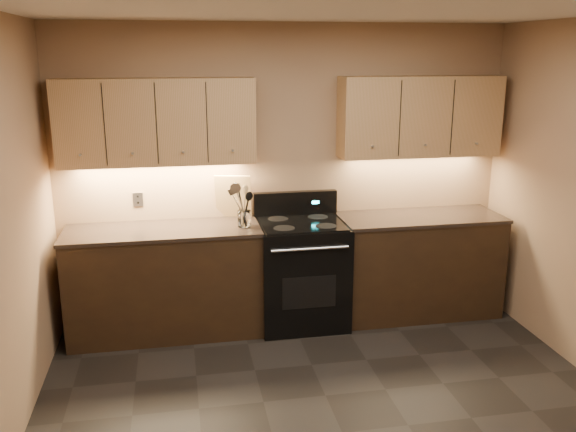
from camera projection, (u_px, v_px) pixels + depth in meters
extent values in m
plane|color=silver|center=(354.00, 4.00, 3.21)|extent=(4.00, 4.00, 0.00)
cube|color=tan|center=(286.00, 174.00, 5.45)|extent=(4.00, 0.04, 2.60)
cube|color=black|center=(165.00, 283.00, 5.19)|extent=(1.60, 0.60, 0.90)
cube|color=#3B2D25|center=(162.00, 231.00, 5.07)|extent=(1.62, 0.62, 0.03)
cube|color=black|center=(418.00, 266.00, 5.60)|extent=(1.44, 0.60, 0.90)
cube|color=#3B2D25|center=(421.00, 217.00, 5.47)|extent=(1.46, 0.62, 0.03)
cube|color=black|center=(301.00, 274.00, 5.37)|extent=(0.76, 0.65, 0.92)
cube|color=black|center=(302.00, 223.00, 5.25)|extent=(0.70, 0.60, 0.01)
cube|color=black|center=(295.00, 203.00, 5.50)|extent=(0.76, 0.07, 0.22)
cube|color=#19E5F2|center=(316.00, 202.00, 5.49)|extent=(0.06, 0.00, 0.03)
cylinder|color=silver|center=(310.00, 249.00, 4.96)|extent=(0.65, 0.02, 0.02)
cube|color=black|center=(309.00, 292.00, 5.08)|extent=(0.46, 0.00, 0.28)
cylinder|color=black|center=(284.00, 228.00, 5.08)|extent=(0.18, 0.18, 0.00)
cylinder|color=black|center=(326.00, 226.00, 5.14)|extent=(0.18, 0.18, 0.00)
cylinder|color=black|center=(278.00, 219.00, 5.36)|extent=(0.18, 0.18, 0.00)
cylinder|color=black|center=(318.00, 217.00, 5.42)|extent=(0.18, 0.18, 0.00)
cube|color=tan|center=(157.00, 122.00, 4.98)|extent=(1.60, 0.30, 0.70)
cube|color=tan|center=(420.00, 116.00, 5.39)|extent=(1.44, 0.30, 0.70)
cube|color=#B2B5BA|center=(138.00, 200.00, 5.26)|extent=(0.08, 0.01, 0.12)
cylinder|color=white|center=(244.00, 218.00, 5.12)|extent=(0.12, 0.12, 0.14)
cylinder|color=white|center=(244.00, 225.00, 5.13)|extent=(0.11, 0.11, 0.02)
cube|color=tan|center=(233.00, 196.00, 5.36)|extent=(0.33, 0.18, 0.39)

